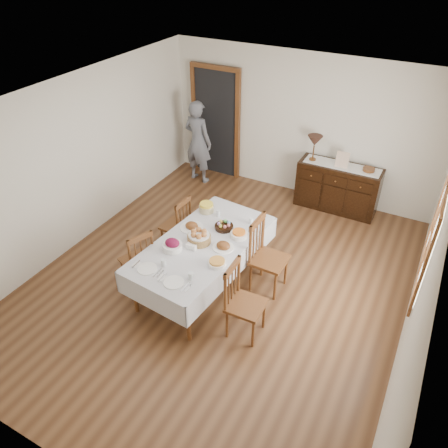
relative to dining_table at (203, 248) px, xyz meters
The scene contains 26 objects.
ground 0.71m from the dining_table, 43.03° to the left, with size 6.00×6.00×0.00m, color brown.
room_shell 1.15m from the dining_table, 86.29° to the left, with size 5.02×6.02×2.65m.
dining_table is the anchor object (origin of this frame).
chair_left_near 0.91m from the dining_table, 150.34° to the right, with size 0.52×0.52×0.96m.
chair_left_far 0.96m from the dining_table, 144.90° to the left, with size 0.41×0.41×0.94m.
chair_right_near 1.02m from the dining_table, 31.35° to the right, with size 0.44×0.44×1.04m.
chair_right_far 0.87m from the dining_table, 26.06° to the left, with size 0.47×0.47×1.11m.
sideboard 3.09m from the dining_table, 69.61° to the left, with size 1.42×0.52×0.85m.
person 3.15m from the dining_table, 121.93° to the left, with size 0.54×0.35×1.74m, color slate.
bread_basket 0.17m from the dining_table, behind, with size 0.32×0.32×0.18m.
egg_basket 0.46m from the dining_table, 77.10° to the left, with size 0.27×0.27×0.11m.
ham_platter_a 0.40m from the dining_table, 143.90° to the left, with size 0.33×0.33×0.11m.
ham_platter_b 0.33m from the dining_table, ahead, with size 0.29×0.29×0.11m.
beet_bowl 0.44m from the dining_table, 131.68° to the right, with size 0.26×0.26×0.16m.
carrot_bowl 0.53m from the dining_table, 43.09° to the left, with size 0.24×0.24×0.10m.
pineapple_bowl 0.79m from the dining_table, 115.87° to the left, with size 0.22×0.22×0.14m.
casserole_dish 0.52m from the dining_table, 38.15° to the right, with size 0.23×0.23×0.07m.
butter_dish 0.22m from the dining_table, 110.66° to the right, with size 0.15×0.10×0.07m.
setting_left 0.81m from the dining_table, 111.33° to the right, with size 0.43×0.31×0.10m.
setting_right 0.82m from the dining_table, 79.81° to the right, with size 0.43×0.31×0.10m.
glass_far_a 0.70m from the dining_table, 100.48° to the left, with size 0.06×0.06×0.10m.
glass_far_b 0.82m from the dining_table, 61.59° to the left, with size 0.06×0.06×0.10m.
runner 3.10m from the dining_table, 69.40° to the left, with size 1.30×0.35×0.01m.
table_lamp 2.98m from the dining_table, 78.86° to the left, with size 0.26×0.26×0.46m.
picture_frame 3.06m from the dining_table, 69.07° to the left, with size 0.22×0.08×0.28m.
deco_bowl 3.30m from the dining_table, 62.24° to the left, with size 0.20×0.20×0.06m.
Camera 1 is at (2.28, -4.17, 4.31)m, focal length 35.00 mm.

